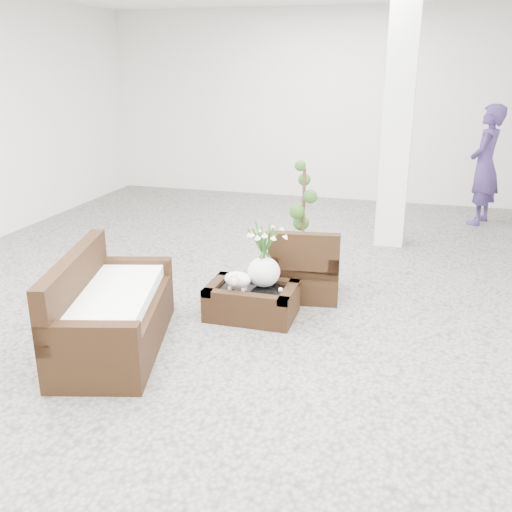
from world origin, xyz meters
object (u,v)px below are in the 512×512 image
(coffee_table, at_px, (252,302))
(armchair, at_px, (305,260))
(loveseat, at_px, (114,303))
(topiary, at_px, (303,211))

(coffee_table, xyz_separation_m, armchair, (0.40, 0.76, 0.25))
(loveseat, xyz_separation_m, topiary, (1.13, 3.02, 0.20))
(coffee_table, distance_m, loveseat, 1.46)
(topiary, bearing_deg, loveseat, -110.57)
(coffee_table, relative_size, loveseat, 0.53)
(coffee_table, bearing_deg, topiary, 86.62)
(coffee_table, height_order, topiary, topiary)
(loveseat, bearing_deg, topiary, -35.79)
(coffee_table, relative_size, armchair, 1.11)
(armchair, bearing_deg, loveseat, 43.51)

